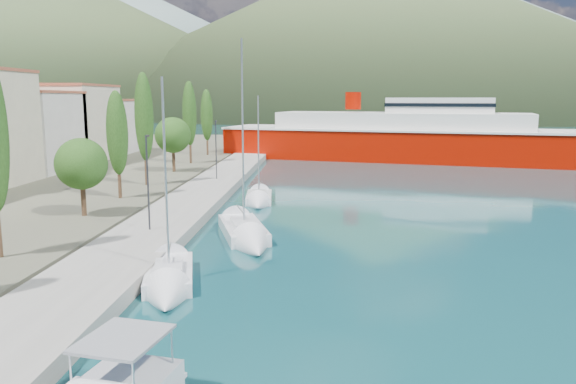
{
  "coord_description": "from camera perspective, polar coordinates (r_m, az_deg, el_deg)",
  "views": [
    {
      "loc": [
        2.11,
        -19.69,
        9.18
      ],
      "look_at": [
        0.0,
        14.0,
        3.5
      ],
      "focal_mm": 35.0,
      "sensor_mm": 36.0,
      "label": 1
    }
  ],
  "objects": [
    {
      "name": "hills_near",
      "position": [
        405.72,
        17.86,
        14.76
      ],
      "size": [
        1010.0,
        520.0,
        115.0
      ],
      "color": "#435530",
      "rests_on": "ground"
    },
    {
      "name": "quay",
      "position": [
        47.83,
        -9.91,
        -1.17
      ],
      "size": [
        5.0,
        88.0,
        0.8
      ],
      "primitive_type": "cube",
      "color": "gray",
      "rests_on": "ground"
    },
    {
      "name": "sailboat_far",
      "position": [
        48.8,
        -3.03,
        -0.96
      ],
      "size": [
        2.78,
        7.12,
        10.24
      ],
      "color": "silver",
      "rests_on": "ground"
    },
    {
      "name": "sailboat_mid",
      "position": [
        35.86,
        -4.02,
        -4.76
      ],
      "size": [
        5.23,
        9.97,
        13.89
      ],
      "color": "silver",
      "rests_on": "ground"
    },
    {
      "name": "hills_far",
      "position": [
        656.4,
        16.14,
        15.15
      ],
      "size": [
        1480.0,
        900.0,
        180.0
      ],
      "color": "gray",
      "rests_on": "ground"
    },
    {
      "name": "lamp_posts",
      "position": [
        36.94,
        -13.96,
        1.34
      ],
      "size": [
        0.15,
        45.86,
        6.06
      ],
      "color": "#2D2D33",
      "rests_on": "quay"
    },
    {
      "name": "ferry",
      "position": [
        85.49,
        11.54,
        5.36
      ],
      "size": [
        54.33,
        24.27,
        10.57
      ],
      "color": "#9D0D00",
      "rests_on": "ground"
    },
    {
      "name": "tree_row",
      "position": [
        54.77,
        -14.94,
        5.85
      ],
      "size": [
        4.13,
        64.54,
        10.94
      ],
      "color": "#47301E",
      "rests_on": "land_strip"
    },
    {
      "name": "sailboat_near",
      "position": [
        27.61,
        -12.11,
        -9.42
      ],
      "size": [
        3.98,
        8.02,
        11.07
      ],
      "color": "silver",
      "rests_on": "ground"
    },
    {
      "name": "ground",
      "position": [
        140.0,
        2.73,
        5.78
      ],
      "size": [
        1400.0,
        1400.0,
        0.0
      ],
      "primitive_type": "plane",
      "color": "#12454A"
    }
  ]
}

